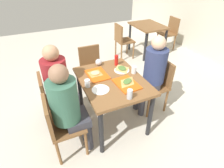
% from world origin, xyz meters
% --- Properties ---
extents(ground_plane, '(10.00, 10.00, 0.02)m').
position_xyz_m(ground_plane, '(0.00, 0.00, -0.01)').
color(ground_plane, beige).
extents(main_table, '(1.07, 0.83, 0.76)m').
position_xyz_m(main_table, '(0.00, 0.00, 0.66)').
color(main_table, brown).
rests_on(main_table, ground_plane).
extents(chair_near_left, '(0.40, 0.40, 0.86)m').
position_xyz_m(chair_near_left, '(-0.27, -0.80, 0.50)').
color(chair_near_left, brown).
rests_on(chair_near_left, ground_plane).
extents(chair_near_right, '(0.40, 0.40, 0.86)m').
position_xyz_m(chair_near_right, '(0.27, -0.80, 0.50)').
color(chair_near_right, brown).
rests_on(chair_near_right, ground_plane).
extents(chair_far_side, '(0.40, 0.40, 0.86)m').
position_xyz_m(chair_far_side, '(0.00, 0.80, 0.50)').
color(chair_far_side, brown).
rests_on(chair_far_side, ground_plane).
extents(chair_left_end, '(0.40, 0.40, 0.86)m').
position_xyz_m(chair_left_end, '(-0.92, 0.00, 0.50)').
color(chair_left_end, brown).
rests_on(chair_left_end, ground_plane).
extents(person_in_red, '(0.32, 0.42, 1.27)m').
position_xyz_m(person_in_red, '(-0.27, -0.66, 0.75)').
color(person_in_red, '#383842').
rests_on(person_in_red, ground_plane).
extents(person_in_brown_jacket, '(0.32, 0.42, 1.27)m').
position_xyz_m(person_in_brown_jacket, '(0.27, -0.66, 0.75)').
color(person_in_brown_jacket, '#383842').
rests_on(person_in_brown_jacket, ground_plane).
extents(person_far_side, '(0.32, 0.42, 1.27)m').
position_xyz_m(person_far_side, '(-0.00, 0.66, 0.75)').
color(person_far_side, '#383842').
rests_on(person_far_side, ground_plane).
extents(tray_red_near, '(0.37, 0.27, 0.02)m').
position_xyz_m(tray_red_near, '(-0.19, -0.14, 0.77)').
color(tray_red_near, '#D85914').
rests_on(tray_red_near, main_table).
extents(tray_red_far, '(0.37, 0.28, 0.02)m').
position_xyz_m(tray_red_far, '(0.19, 0.12, 0.77)').
color(tray_red_far, '#D85914').
rests_on(tray_red_far, main_table).
extents(paper_plate_center, '(0.22, 0.22, 0.01)m').
position_xyz_m(paper_plate_center, '(-0.16, 0.23, 0.77)').
color(paper_plate_center, white).
rests_on(paper_plate_center, main_table).
extents(paper_plate_near_edge, '(0.22, 0.22, 0.01)m').
position_xyz_m(paper_plate_near_edge, '(0.16, -0.23, 0.77)').
color(paper_plate_near_edge, white).
rests_on(paper_plate_near_edge, main_table).
extents(pizza_slice_a, '(0.24, 0.24, 0.02)m').
position_xyz_m(pizza_slice_a, '(-0.21, -0.17, 0.79)').
color(pizza_slice_a, '#C68C47').
rests_on(pizza_slice_a, tray_red_near).
extents(pizza_slice_b, '(0.24, 0.26, 0.02)m').
position_xyz_m(pizza_slice_b, '(0.17, 0.15, 0.79)').
color(pizza_slice_b, tan).
rests_on(pizza_slice_b, tray_red_far).
extents(pizza_slice_c, '(0.23, 0.18, 0.02)m').
position_xyz_m(pizza_slice_c, '(-0.19, 0.24, 0.78)').
color(pizza_slice_c, '#DBAD60').
rests_on(pizza_slice_c, paper_plate_center).
extents(plastic_cup_a, '(0.07, 0.07, 0.10)m').
position_xyz_m(plastic_cup_a, '(-0.03, 0.35, 0.81)').
color(plastic_cup_a, white).
rests_on(plastic_cup_a, main_table).
extents(plastic_cup_b, '(0.07, 0.07, 0.10)m').
position_xyz_m(plastic_cup_b, '(0.03, -0.35, 0.81)').
color(plastic_cup_b, white).
rests_on(plastic_cup_b, main_table).
extents(soda_can, '(0.07, 0.07, 0.12)m').
position_xyz_m(soda_can, '(0.45, 0.02, 0.82)').
color(soda_can, '#B7BCC6').
rests_on(soda_can, main_table).
extents(condiment_bottle, '(0.06, 0.06, 0.16)m').
position_xyz_m(condiment_bottle, '(-0.35, 0.23, 0.84)').
color(condiment_bottle, red).
rests_on(condiment_bottle, main_table).
extents(foil_bundle, '(0.10, 0.10, 0.10)m').
position_xyz_m(foil_bundle, '(-0.45, -0.02, 0.81)').
color(foil_bundle, silver).
rests_on(foil_bundle, main_table).
extents(handbag, '(0.35, 0.22, 0.28)m').
position_xyz_m(handbag, '(-0.62, -0.81, 0.14)').
color(handbag, black).
rests_on(handbag, ground_plane).
extents(background_table, '(0.90, 0.70, 0.76)m').
position_xyz_m(background_table, '(-1.93, 1.86, 0.63)').
color(background_table, brown).
rests_on(background_table, ground_plane).
extents(background_chair_near, '(0.40, 0.40, 0.86)m').
position_xyz_m(background_chair_near, '(-1.93, 1.13, 0.50)').
color(background_chair_near, brown).
rests_on(background_chair_near, ground_plane).
extents(background_chair_far, '(0.40, 0.40, 0.86)m').
position_xyz_m(background_chair_far, '(-1.93, 2.60, 0.50)').
color(background_chair_far, brown).
rests_on(background_chair_far, ground_plane).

